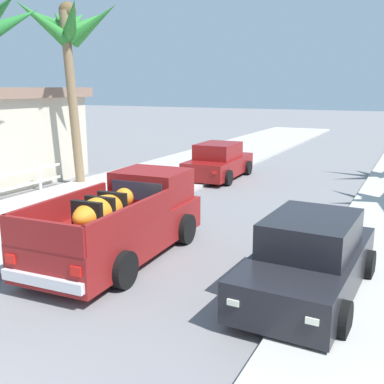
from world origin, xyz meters
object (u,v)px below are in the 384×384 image
at_px(pickup_truck, 123,222).
at_px(car_left_near, 309,259).
at_px(palm_tree_right_mid, 69,34).
at_px(car_left_mid, 219,162).

height_order(pickup_truck, car_left_near, pickup_truck).
xyz_separation_m(pickup_truck, palm_tree_right_mid, (-6.16, 5.76, 4.99)).
bearing_deg(car_left_mid, car_left_near, -58.67).
bearing_deg(palm_tree_right_mid, car_left_mid, 41.39).
bearing_deg(pickup_truck, car_left_mid, 99.93).
xyz_separation_m(pickup_truck, car_left_near, (4.37, -0.27, -0.10)).
bearing_deg(palm_tree_right_mid, car_left_near, -29.80).
height_order(pickup_truck, palm_tree_right_mid, palm_tree_right_mid).
xyz_separation_m(car_left_mid, palm_tree_right_mid, (-4.46, -3.93, 5.09)).
bearing_deg(car_left_near, pickup_truck, 176.47).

